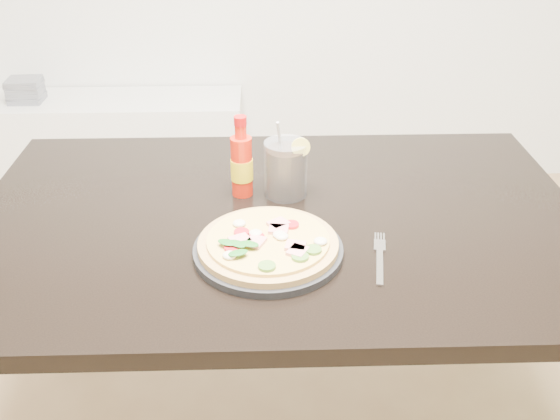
{
  "coord_description": "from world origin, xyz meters",
  "views": [
    {
      "loc": [
        -0.0,
        -0.64,
        1.47
      ],
      "look_at": [
        0.03,
        0.47,
        0.83
      ],
      "focal_mm": 40.0,
      "sensor_mm": 36.0,
      "label": 1
    }
  ],
  "objects_px": {
    "pizza": "(268,243)",
    "hot_sauce_bottle": "(242,164)",
    "dining_table": "(278,244)",
    "media_console": "(94,150)",
    "cola_cup": "(286,170)",
    "plate": "(268,250)",
    "fork": "(380,256)"
  },
  "relations": [
    {
      "from": "pizza",
      "to": "hot_sauce_bottle",
      "type": "height_order",
      "value": "hot_sauce_bottle"
    },
    {
      "from": "dining_table",
      "to": "media_console",
      "type": "height_order",
      "value": "dining_table"
    },
    {
      "from": "dining_table",
      "to": "cola_cup",
      "type": "bearing_deg",
      "value": 78.14
    },
    {
      "from": "dining_table",
      "to": "plate",
      "type": "bearing_deg",
      "value": -99.08
    },
    {
      "from": "hot_sauce_bottle",
      "to": "fork",
      "type": "xyz_separation_m",
      "value": [
        0.29,
        -0.28,
        -0.08
      ]
    },
    {
      "from": "plate",
      "to": "pizza",
      "type": "bearing_deg",
      "value": -84.16
    },
    {
      "from": "plate",
      "to": "cola_cup",
      "type": "distance_m",
      "value": 0.27
    },
    {
      "from": "hot_sauce_bottle",
      "to": "cola_cup",
      "type": "relative_size",
      "value": 1.03
    },
    {
      "from": "pizza",
      "to": "fork",
      "type": "relative_size",
      "value": 1.53
    },
    {
      "from": "pizza",
      "to": "plate",
      "type": "bearing_deg",
      "value": 95.84
    },
    {
      "from": "pizza",
      "to": "media_console",
      "type": "bearing_deg",
      "value": 116.18
    },
    {
      "from": "dining_table",
      "to": "cola_cup",
      "type": "relative_size",
      "value": 7.25
    },
    {
      "from": "plate",
      "to": "fork",
      "type": "relative_size",
      "value": 1.64
    },
    {
      "from": "pizza",
      "to": "fork",
      "type": "xyz_separation_m",
      "value": [
        0.23,
        -0.02,
        -0.02
      ]
    },
    {
      "from": "hot_sauce_bottle",
      "to": "fork",
      "type": "relative_size",
      "value": 1.06
    },
    {
      "from": "fork",
      "to": "dining_table",
      "type": "bearing_deg",
      "value": 147.59
    },
    {
      "from": "dining_table",
      "to": "pizza",
      "type": "bearing_deg",
      "value": -98.97
    },
    {
      "from": "cola_cup",
      "to": "media_console",
      "type": "bearing_deg",
      "value": 121.68
    },
    {
      "from": "plate",
      "to": "dining_table",
      "type": "bearing_deg",
      "value": 80.92
    },
    {
      "from": "media_console",
      "to": "plate",
      "type": "bearing_deg",
      "value": -63.81
    },
    {
      "from": "dining_table",
      "to": "fork",
      "type": "xyz_separation_m",
      "value": [
        0.2,
        -0.18,
        0.09
      ]
    },
    {
      "from": "dining_table",
      "to": "fork",
      "type": "distance_m",
      "value": 0.29
    },
    {
      "from": "pizza",
      "to": "fork",
      "type": "bearing_deg",
      "value": -5.04
    },
    {
      "from": "media_console",
      "to": "hot_sauce_bottle",
      "type": "bearing_deg",
      "value": -61.51
    },
    {
      "from": "pizza",
      "to": "media_console",
      "type": "height_order",
      "value": "pizza"
    },
    {
      "from": "dining_table",
      "to": "media_console",
      "type": "distance_m",
      "value": 1.74
    },
    {
      "from": "plate",
      "to": "media_console",
      "type": "height_order",
      "value": "plate"
    },
    {
      "from": "media_console",
      "to": "cola_cup",
      "type": "bearing_deg",
      "value": -58.32
    },
    {
      "from": "media_console",
      "to": "fork",
      "type": "bearing_deg",
      "value": -58.07
    },
    {
      "from": "hot_sauce_bottle",
      "to": "media_console",
      "type": "relative_size",
      "value": 0.14
    },
    {
      "from": "dining_table",
      "to": "pizza",
      "type": "xyz_separation_m",
      "value": [
        -0.03,
        -0.16,
        0.11
      ]
    },
    {
      "from": "dining_table",
      "to": "media_console",
      "type": "bearing_deg",
      "value": 119.37
    }
  ]
}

